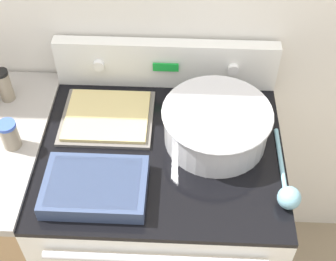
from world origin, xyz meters
TOP-DOWN VIEW (x-y plane):
  - kitchen_wall at (0.00, 0.71)m, footprint 8.00×0.05m
  - stove_range at (0.00, 0.34)m, footprint 0.78×0.70m
  - control_panel at (0.00, 0.65)m, footprint 0.78×0.07m
  - mixing_bowl at (0.17, 0.38)m, footprint 0.35×0.35m
  - casserole_dish at (-0.18, 0.15)m, footprint 0.30×0.21m
  - baking_tray at (-0.19, 0.45)m, footprint 0.31×0.27m
  - ladle at (0.38, 0.15)m, footprint 0.07×0.32m
  - spice_jar_blue_cap at (-0.47, 0.31)m, footprint 0.06×0.06m
  - spice_jar_black_cap at (-0.55, 0.53)m, footprint 0.05×0.05m

SIDE VIEW (x-z plane):
  - stove_range at x=0.00m, z-range 0.00..0.95m
  - baking_tray at x=-0.19m, z-range 0.95..0.98m
  - casserole_dish at x=-0.18m, z-range 0.96..1.01m
  - ladle at x=0.38m, z-range 0.95..1.02m
  - spice_jar_blue_cap at x=-0.47m, z-range 0.97..1.06m
  - mixing_bowl at x=0.17m, z-range 0.96..1.09m
  - spice_jar_black_cap at x=-0.55m, z-range 0.97..1.09m
  - control_panel at x=0.00m, z-range 0.95..1.14m
  - kitchen_wall at x=0.00m, z-range 0.00..2.50m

